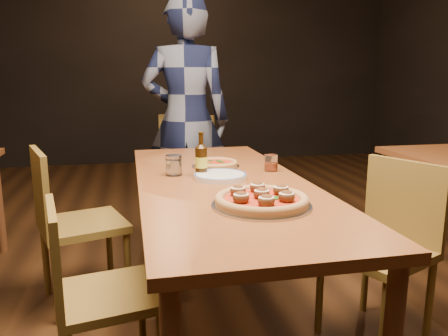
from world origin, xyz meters
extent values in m
plane|color=black|center=(0.00, 0.00, 0.00)|extent=(9.00, 9.00, 0.00)
plane|color=black|center=(0.00, 4.50, 1.50)|extent=(7.00, 0.00, 7.00)
cube|color=brown|center=(0.00, 0.00, 0.73)|extent=(0.80, 2.00, 0.04)
cylinder|color=brown|center=(-0.34, 0.94, 0.35)|extent=(0.06, 0.06, 0.71)
cylinder|color=brown|center=(0.34, 0.94, 0.35)|extent=(0.06, 0.06, 0.71)
cylinder|color=brown|center=(1.36, 0.74, 0.35)|extent=(0.06, 0.06, 0.71)
cylinder|color=#B7B7BF|center=(0.06, -0.46, 0.75)|extent=(0.39, 0.39, 0.01)
cylinder|color=#C57E52|center=(0.06, -0.46, 0.77)|extent=(0.36, 0.36, 0.02)
torus|color=#C57E52|center=(0.06, -0.46, 0.78)|extent=(0.37, 0.37, 0.04)
cylinder|color=#B70A23|center=(0.06, -0.46, 0.78)|extent=(0.29, 0.29, 0.00)
cylinder|color=#B7B7BF|center=(0.03, 0.33, 0.75)|extent=(0.26, 0.26, 0.01)
cylinder|color=#C57E52|center=(0.03, 0.33, 0.76)|extent=(0.24, 0.24, 0.02)
torus|color=#C57E52|center=(0.03, 0.33, 0.77)|extent=(0.25, 0.25, 0.03)
cylinder|color=#B70A23|center=(0.03, 0.33, 0.77)|extent=(0.19, 0.19, 0.00)
cylinder|color=white|center=(0.00, 0.03, 0.76)|extent=(0.26, 0.26, 0.02)
cylinder|color=black|center=(-0.08, 0.11, 0.82)|extent=(0.06, 0.06, 0.15)
cylinder|color=black|center=(-0.08, 0.11, 0.93)|extent=(0.02, 0.02, 0.07)
cylinder|color=gold|center=(-0.08, 0.11, 0.82)|extent=(0.06, 0.06, 0.05)
cylinder|color=white|center=(-0.22, 0.16, 0.80)|extent=(0.08, 0.08, 0.10)
cylinder|color=#AA3B13|center=(0.30, 0.15, 0.79)|extent=(0.07, 0.07, 0.09)
imported|color=black|center=(0.00, 1.30, 0.92)|extent=(0.74, 0.56, 1.84)
camera|label=1|loc=(-0.42, -2.01, 1.24)|focal=35.00mm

